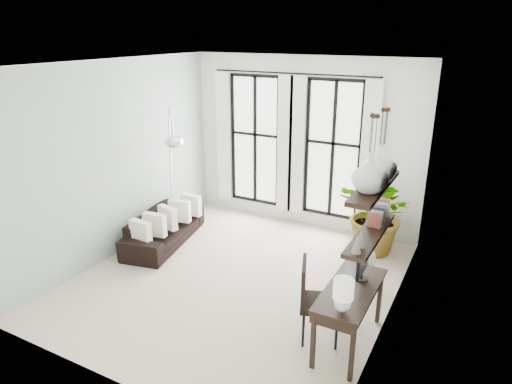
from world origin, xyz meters
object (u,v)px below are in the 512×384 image
Objects in this scene: desk at (349,294)px; desk_chair at (313,296)px; sofa at (164,228)px; buddha at (362,261)px; plant at (379,214)px; arc_lamp at (171,143)px.

desk_chair is (-0.43, -0.04, -0.13)m from desk.
sofa is 3.50m from buddha.
plant is at bearing -79.58° from sofa.
desk is 1.67m from buddha.
desk_chair is 1.67m from buddha.
desk_chair is 0.43× the size of arc_lamp.
plant is 3.71m from arc_lamp.
arc_lamp is at bearing -160.77° from plant.
arc_lamp is at bearing -36.88° from sofa.
buddha is at bearing 64.15° from desk_chair.
plant is 1.35× the size of desk_chair.
sofa is at bearing -158.04° from plant.
desk is at bearing -83.71° from plant.
desk is 0.45m from desk_chair.
desk is at bearing -15.12° from desk_chair.
sofa is 2.46× the size of buddha.
sofa is at bearing 138.80° from desk_chair.
arc_lamp reaches higher than buddha.
arc_lamp is 3.13× the size of buddha.
sofa is 1.84× the size of desk_chair.
buddha is at bearing 99.21° from desk.
sofa is 3.75m from plant.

